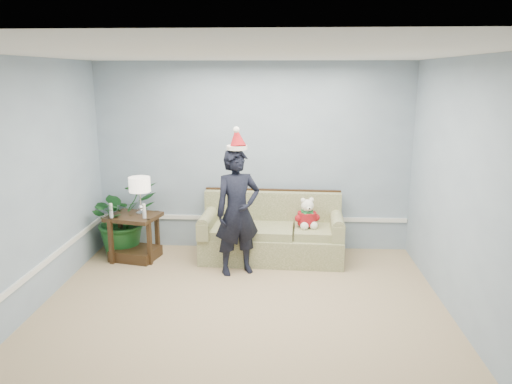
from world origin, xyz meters
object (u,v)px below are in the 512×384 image
object	(u,v)px
side_table	(135,242)
houseplant	(123,218)
table_lamp	(140,186)
teddy_bear	(307,217)
sofa	(272,235)
man	(238,212)

from	to	relation	value
side_table	houseplant	world-z (taller)	houseplant
table_lamp	houseplant	world-z (taller)	table_lamp
teddy_bear	side_table	bearing A→B (deg)	167.67
sofa	teddy_bear	world-z (taller)	sofa
table_lamp	houseplant	distance (m)	0.62
sofa	houseplant	xyz separation A→B (m)	(-2.13, 0.06, 0.20)
table_lamp	side_table	bearing A→B (deg)	-153.83
man	teddy_bear	xyz separation A→B (m)	(0.90, 0.48, -0.18)
houseplant	teddy_bear	world-z (taller)	houseplant
sofa	table_lamp	world-z (taller)	table_lamp
sofa	side_table	world-z (taller)	sofa
houseplant	man	distance (m)	1.84
sofa	man	distance (m)	0.87
side_table	teddy_bear	world-z (taller)	teddy_bear
sofa	table_lamp	distance (m)	1.94
table_lamp	teddy_bear	world-z (taller)	table_lamp
houseplant	teddy_bear	bearing A→B (deg)	-3.46
houseplant	teddy_bear	xyz separation A→B (m)	(2.61, -0.16, 0.10)
houseplant	man	world-z (taller)	man
man	houseplant	bearing A→B (deg)	134.81
houseplant	sofa	bearing A→B (deg)	-1.68
side_table	table_lamp	xyz separation A→B (m)	(0.10, 0.05, 0.78)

